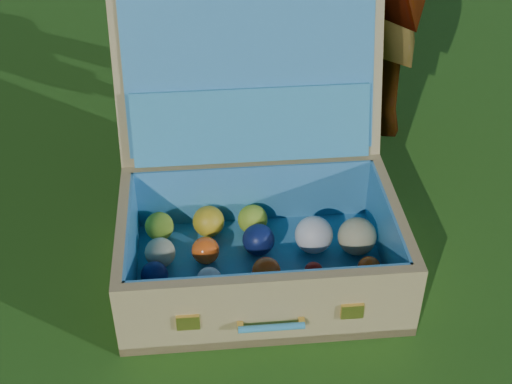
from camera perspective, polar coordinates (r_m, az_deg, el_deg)
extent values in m
plane|color=#215114|center=(1.73, -3.77, -10.19)|extent=(60.00, 60.00, 0.00)
cube|color=tan|center=(1.82, 0.36, -6.56)|extent=(0.70, 0.48, 0.03)
cube|color=tan|center=(1.61, 1.13, -9.51)|extent=(0.68, 0.05, 0.21)
cube|color=tan|center=(1.93, -0.25, -0.21)|extent=(0.68, 0.05, 0.21)
cube|color=tan|center=(1.77, -10.36, -5.02)|extent=(0.04, 0.41, 0.21)
cube|color=tan|center=(1.82, 10.79, -3.73)|extent=(0.04, 0.41, 0.21)
cube|color=teal|center=(1.81, 0.36, -6.20)|extent=(0.65, 0.43, 0.01)
cube|color=teal|center=(1.61, 1.07, -8.79)|extent=(0.63, 0.03, 0.18)
cube|color=teal|center=(1.91, -0.21, -0.20)|extent=(0.63, 0.03, 0.18)
cube|color=teal|center=(1.76, -9.88, -4.69)|extent=(0.02, 0.41, 0.18)
cube|color=teal|center=(1.80, 10.35, -3.46)|extent=(0.02, 0.41, 0.18)
cube|color=tan|center=(1.84, -0.55, 9.48)|extent=(0.69, 0.20, 0.45)
cube|color=teal|center=(1.82, -0.49, 9.35)|extent=(0.64, 0.15, 0.39)
cube|color=teal|center=(1.84, -0.35, 5.37)|extent=(0.61, 0.10, 0.19)
cube|color=#F2C659|center=(1.59, -5.46, -10.35)|extent=(0.05, 0.01, 0.04)
cube|color=#F2C659|center=(1.62, 7.70, -9.43)|extent=(0.05, 0.01, 0.04)
cylinder|color=teal|center=(1.60, 1.25, -10.79)|extent=(0.15, 0.02, 0.02)
cube|color=#F2C659|center=(1.60, -1.26, -10.71)|extent=(0.01, 0.02, 0.01)
cube|color=#F2C659|center=(1.61, 3.67, -10.36)|extent=(0.01, 0.02, 0.01)
sphere|color=white|center=(1.68, -8.34, -8.76)|extent=(0.09, 0.09, 0.09)
sphere|color=#9ABC2E|center=(1.67, -3.46, -8.82)|extent=(0.07, 0.07, 0.07)
sphere|color=#9ABC2E|center=(1.67, 0.52, -9.00)|extent=(0.07, 0.07, 0.07)
sphere|color=#AF160E|center=(1.71, 5.31, -8.37)|extent=(0.05, 0.05, 0.05)
sphere|color=#9ABC2E|center=(1.72, 9.77, -7.59)|extent=(0.08, 0.08, 0.08)
sphere|color=#0E1949|center=(1.76, -8.12, -6.59)|extent=(0.07, 0.07, 0.07)
sphere|color=white|center=(1.74, -3.76, -7.02)|extent=(0.06, 0.06, 0.06)
sphere|color=#F15414|center=(1.75, 0.83, -6.35)|extent=(0.07, 0.07, 0.07)
sphere|color=#AF160E|center=(1.77, 4.63, -6.34)|extent=(0.05, 0.05, 0.05)
sphere|color=#F15414|center=(1.79, 9.03, -6.00)|extent=(0.06, 0.06, 0.06)
sphere|color=beige|center=(1.81, -7.69, -4.82)|extent=(0.08, 0.08, 0.08)
sphere|color=#F15414|center=(1.81, -4.06, -4.69)|extent=(0.07, 0.07, 0.07)
sphere|color=#0E1949|center=(1.83, 0.20, -3.84)|extent=(0.08, 0.08, 0.08)
sphere|color=white|center=(1.84, 4.65, -3.43)|extent=(0.10, 0.10, 0.10)
sphere|color=beige|center=(1.84, 8.09, -3.53)|extent=(0.10, 0.10, 0.10)
sphere|color=#9ABC2E|center=(1.89, -7.74, -2.73)|extent=(0.08, 0.08, 0.08)
sphere|color=gold|center=(1.89, -3.82, -2.35)|extent=(0.08, 0.08, 0.08)
sphere|color=#9ABC2E|center=(1.89, -0.27, -2.20)|extent=(0.08, 0.08, 0.08)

